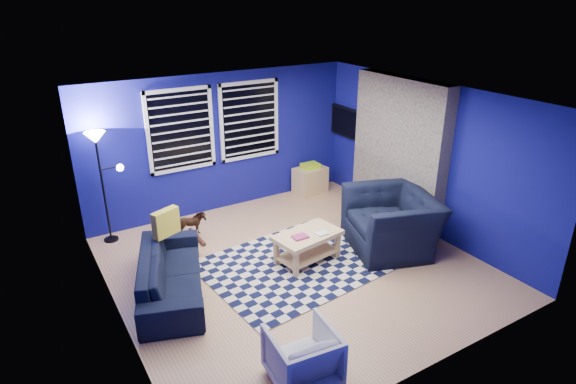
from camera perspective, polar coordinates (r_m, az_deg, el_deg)
The scene contains 18 objects.
floor at distance 7.22m, azimuth 0.87°, elevation -8.79°, with size 5.00×5.00×0.00m, color tan.
ceiling at distance 6.28m, azimuth 1.01°, elevation 11.04°, with size 5.00×5.00×0.00m, color white.
wall_back at distance 8.74m, azimuth -7.84°, elevation 5.77°, with size 5.00×5.00×0.00m, color navy.
wall_left at distance 5.84m, azimuth -20.42°, elevation -4.45°, with size 5.00×5.00×0.00m, color navy.
wall_right at distance 8.17m, azimuth 15.99°, elevation 3.87°, with size 5.00×5.00×0.00m, color navy.
fireplace at distance 8.42m, azimuth 12.85°, elevation 4.36°, with size 0.65×2.00×2.50m.
window_left at distance 8.36m, azimuth -12.59°, elevation 7.14°, with size 1.17×0.06×1.42m.
window_right at distance 8.84m, azimuth -4.57°, elevation 8.45°, with size 1.17×0.06×1.42m.
tv at distance 9.50m, azimuth 7.11°, elevation 8.12°, with size 0.07×1.00×0.58m.
rug at distance 7.22m, azimuth 0.54°, elevation -8.69°, with size 2.50×2.00×0.02m, color black.
sofa at distance 6.70m, azimuth -13.70°, elevation -9.32°, with size 0.78×2.01×0.59m, color black.
armchair_big at distance 7.68m, azimuth 12.15°, elevation -3.47°, with size 1.21×1.38×0.90m, color black.
armchair_bent at distance 5.22m, azimuth 1.71°, elevation -18.85°, with size 0.66×0.68×0.62m, color gray.
rocking_horse at distance 7.94m, azimuth -11.53°, elevation -3.83°, with size 0.50×0.23×0.43m, color #462916.
coffee_table at distance 7.17m, azimuth 2.32°, elevation -5.87°, with size 1.06×0.72×0.49m.
cabinet at distance 9.65m, azimuth 2.64°, elevation 1.47°, with size 0.67×0.49×0.61m.
floor_lamp at distance 7.87m, azimuth -21.49°, elevation 4.32°, with size 0.50×0.31×1.83m.
throw_pillow at distance 6.94m, azimuth -14.28°, elevation -3.55°, with size 0.41×0.12×0.39m, color gold.
Camera 1 is at (-3.28, -5.20, 3.78)m, focal length 30.00 mm.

